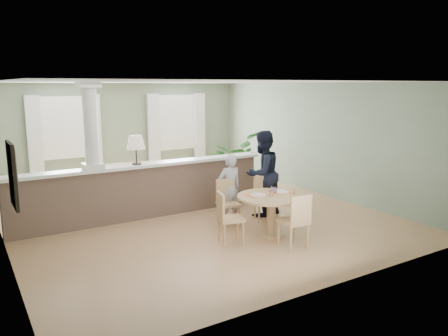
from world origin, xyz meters
TOP-DOWN VIEW (x-y plane):
  - ground at (0.00, 0.00)m, footprint 8.00×8.00m
  - room_shell at (-0.03, 0.63)m, footprint 7.02×8.02m
  - pony_wall at (-0.99, 0.20)m, footprint 5.32×0.38m
  - sofa at (-0.08, 1.62)m, footprint 2.92×1.48m
  - houseplant at (1.89, 1.23)m, footprint 1.76×1.74m
  - dining_table at (0.62, -1.95)m, footprint 1.20×1.20m
  - chair_far_boy at (0.28, -1.04)m, footprint 0.47×0.47m
  - chair_far_man at (1.07, -1.15)m, footprint 0.50×0.50m
  - chair_near at (0.55, -2.71)m, footprint 0.45×0.45m
  - chair_side at (-0.28, -1.91)m, footprint 0.49×0.49m
  - child_person at (0.41, -0.91)m, footprint 0.50×0.34m
  - man_person at (1.22, -0.88)m, footprint 0.97×0.83m

SIDE VIEW (x-z plane):
  - ground at x=0.00m, z-range 0.00..0.00m
  - sofa at x=-0.08m, z-range 0.00..0.82m
  - chair_far_man at x=1.07m, z-range 0.04..0.91m
  - chair_far_boy at x=0.28m, z-range 0.05..0.92m
  - chair_side at x=-0.28m, z-range 0.05..0.93m
  - chair_near at x=0.55m, z-range 0.05..0.97m
  - dining_table at x=0.62m, z-range 0.17..0.99m
  - child_person at x=0.41m, z-range 0.00..1.35m
  - pony_wall at x=-0.99m, z-range -0.64..2.06m
  - houseplant at x=1.89m, z-range 0.00..1.48m
  - man_person at x=1.22m, z-range 0.00..1.75m
  - room_shell at x=-0.03m, z-range 0.46..3.17m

